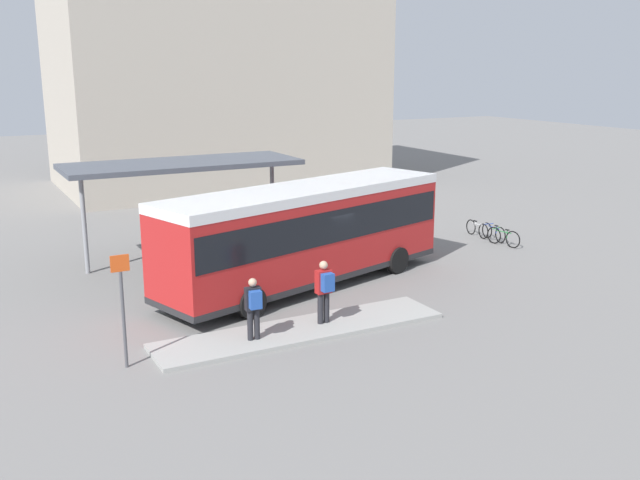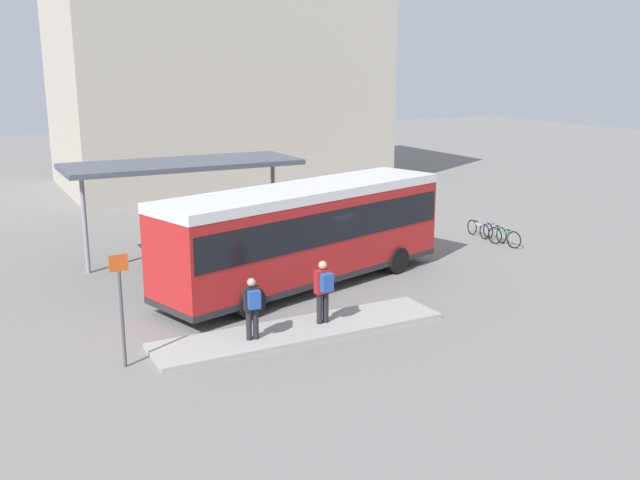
# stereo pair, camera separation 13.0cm
# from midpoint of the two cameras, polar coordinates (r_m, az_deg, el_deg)

# --- Properties ---
(ground_plane) EXTENTS (120.00, 120.00, 0.00)m
(ground_plane) POSITION_cam_midpoint_polar(r_m,az_deg,el_deg) (23.59, -0.98, -3.65)
(ground_plane) COLOR slate
(curb_island) EXTENTS (8.19, 1.80, 0.12)m
(curb_island) POSITION_cam_midpoint_polar(r_m,az_deg,el_deg) (19.56, -1.37, -7.21)
(curb_island) COLOR #9E9E99
(curb_island) RESTS_ON ground_plane
(city_bus) EXTENTS (10.86, 5.39, 3.30)m
(city_bus) POSITION_cam_midpoint_polar(r_m,az_deg,el_deg) (23.09, -0.98, 0.91)
(city_bus) COLOR red
(city_bus) RESTS_ON ground_plane
(pedestrian_waiting) EXTENTS (0.45, 0.47, 1.78)m
(pedestrian_waiting) POSITION_cam_midpoint_polar(r_m,az_deg,el_deg) (19.54, 0.48, -3.87)
(pedestrian_waiting) COLOR #232328
(pedestrian_waiting) RESTS_ON curb_island
(pedestrian_companion) EXTENTS (0.42, 0.45, 1.66)m
(pedestrian_companion) POSITION_cam_midpoint_polar(r_m,az_deg,el_deg) (18.48, -5.22, -5.20)
(pedestrian_companion) COLOR #232328
(pedestrian_companion) RESTS_ON curb_island
(bicycle_green) EXTENTS (0.48, 1.62, 0.71)m
(bicycle_green) POSITION_cam_midpoint_polar(r_m,az_deg,el_deg) (29.58, 14.65, 0.21)
(bicycle_green) COLOR black
(bicycle_green) RESTS_ON ground_plane
(bicycle_blue) EXTENTS (0.48, 1.57, 0.68)m
(bicycle_blue) POSITION_cam_midpoint_polar(r_m,az_deg,el_deg) (30.37, 13.92, 0.58)
(bicycle_blue) COLOR black
(bicycle_blue) RESTS_ON ground_plane
(bicycle_white) EXTENTS (0.48, 1.54, 0.67)m
(bicycle_white) POSITION_cam_midpoint_polar(r_m,az_deg,el_deg) (30.91, 12.66, 0.87)
(bicycle_white) COLOR black
(bicycle_white) RESTS_ON ground_plane
(station_shelter) EXTENTS (8.36, 3.20, 3.70)m
(station_shelter) POSITION_cam_midpoint_polar(r_m,az_deg,el_deg) (26.33, -10.80, 5.85)
(station_shelter) COLOR #4C515B
(station_shelter) RESTS_ON ground_plane
(potted_planter_near_shelter) EXTENTS (1.00, 1.00, 1.38)m
(potted_planter_near_shelter) POSITION_cam_midpoint_polar(r_m,az_deg,el_deg) (24.03, -10.41, -1.79)
(potted_planter_near_shelter) COLOR slate
(potted_planter_near_shelter) RESTS_ON ground_plane
(platform_sign) EXTENTS (0.44, 0.08, 2.80)m
(platform_sign) POSITION_cam_midpoint_polar(r_m,az_deg,el_deg) (17.51, -15.40, -5.07)
(platform_sign) COLOR #4C4C51
(platform_sign) RESTS_ON ground_plane
(station_building) EXTENTS (18.17, 11.37, 14.51)m
(station_building) POSITION_cam_midpoint_polar(r_m,az_deg,el_deg) (44.24, -8.20, 13.89)
(station_building) COLOR #B2A899
(station_building) RESTS_ON ground_plane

